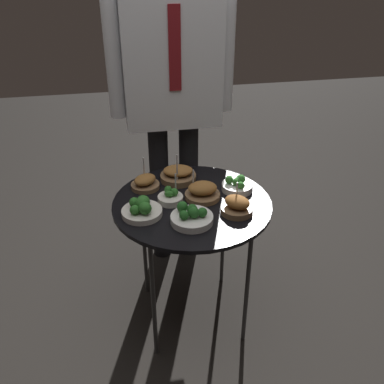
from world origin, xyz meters
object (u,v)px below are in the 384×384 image
object	(u,v)px
waiter_figure	(172,77)
bowl_broccoli_front_right	(170,197)
bowl_roast_center	(237,206)
bowl_broccoli_back_right	(237,185)
bowl_broccoli_mid_right	(191,217)
bowl_broccoli_back_left	(142,209)
bowl_roast_front_left	(145,182)
serving_cart	(192,210)
bowl_roast_far_rim	(178,174)
bowl_roast_near_rim	(202,191)

from	to	relation	value
waiter_figure	bowl_broccoli_front_right	bearing A→B (deg)	-100.31
bowl_roast_center	bowl_broccoli_back_right	distance (m)	0.19
bowl_broccoli_mid_right	bowl_roast_center	size ratio (longest dim) A/B	1.26
bowl_broccoli_front_right	bowl_broccoli_back_left	distance (m)	0.16
bowl_broccoli_front_right	bowl_broccoli_back_left	bearing A→B (deg)	-147.80
bowl_broccoli_mid_right	waiter_figure	world-z (taller)	waiter_figure
bowl_broccoli_mid_right	bowl_roast_front_left	distance (m)	0.36
serving_cart	waiter_figure	distance (m)	0.71
waiter_figure	bowl_roast_far_rim	bearing A→B (deg)	-94.86
waiter_figure	bowl_broccoli_mid_right	bearing A→B (deg)	-92.75
bowl_broccoli_front_right	bowl_roast_center	size ratio (longest dim) A/B	0.93
bowl_broccoli_front_right	bowl_roast_center	distance (m)	0.30
serving_cart	bowl_roast_front_left	xyz separation A→B (m)	(-0.19, 0.17, 0.07)
bowl_roast_near_rim	bowl_broccoli_back_left	distance (m)	0.30
bowl_roast_center	waiter_figure	xyz separation A→B (m)	(-0.17, 0.66, 0.38)
bowl_roast_near_rim	bowl_broccoli_back_right	xyz separation A→B (m)	(0.17, 0.04, -0.01)
bowl_roast_far_rim	bowl_broccoli_back_right	bearing A→B (deg)	-30.50
bowl_broccoli_mid_right	bowl_roast_near_rim	world-z (taller)	bowl_roast_near_rim
serving_cart	bowl_roast_center	distance (m)	0.22
bowl_roast_near_rim	bowl_roast_far_rim	bearing A→B (deg)	113.24
bowl_broccoli_back_right	serving_cart	bearing A→B (deg)	-164.65
bowl_broccoli_mid_right	bowl_roast_far_rim	distance (m)	0.37
bowl_roast_near_rim	bowl_roast_front_left	world-z (taller)	bowl_roast_front_left
bowl_broccoli_back_right	bowl_roast_far_rim	bearing A→B (deg)	149.50
bowl_broccoli_mid_right	bowl_broccoli_back_right	xyz separation A→B (m)	(0.26, 0.22, -0.00)
bowl_broccoli_back_left	waiter_figure	distance (m)	0.75
bowl_roast_near_rim	waiter_figure	distance (m)	0.64
bowl_broccoli_back_left	waiter_figure	bearing A→B (deg)	69.18
bowl_roast_center	bowl_broccoli_back_left	distance (m)	0.40
bowl_roast_near_rim	bowl_roast_far_rim	xyz separation A→B (m)	(-0.08, 0.19, -0.00)
bowl_roast_front_left	bowl_broccoli_back_left	bearing A→B (deg)	-99.07
bowl_roast_far_rim	bowl_broccoli_back_left	size ratio (longest dim) A/B	1.00
bowl_broccoli_mid_right	bowl_roast_near_rim	bearing A→B (deg)	64.71
bowl_roast_center	bowl_roast_front_left	size ratio (longest dim) A/B	1.02
bowl_broccoli_back_right	bowl_roast_center	bearing A→B (deg)	-106.52
serving_cart	bowl_broccoli_back_left	size ratio (longest dim) A/B	4.11
bowl_roast_front_left	waiter_figure	bearing A→B (deg)	62.62
bowl_broccoli_mid_right	bowl_broccoli_back_left	world-z (taller)	bowl_broccoli_back_left
bowl_roast_far_rim	waiter_figure	world-z (taller)	waiter_figure
serving_cart	bowl_roast_near_rim	size ratio (longest dim) A/B	4.48
serving_cart	bowl_broccoli_mid_right	world-z (taller)	bowl_broccoli_mid_right
bowl_broccoli_mid_right	bowl_roast_center	distance (m)	0.21
bowl_roast_far_rim	bowl_roast_front_left	size ratio (longest dim) A/B	1.26
bowl_roast_center	bowl_roast_far_rim	bearing A→B (deg)	120.62
bowl_broccoli_mid_right	bowl_roast_far_rim	xyz separation A→B (m)	(0.01, 0.37, 0.00)
bowl_roast_center	serving_cart	bearing A→B (deg)	144.13
bowl_roast_near_rim	bowl_roast_far_rim	world-z (taller)	bowl_roast_far_rim
bowl_roast_far_rim	bowl_roast_center	distance (m)	0.39
bowl_broccoli_front_right	bowl_roast_center	world-z (taller)	bowl_broccoli_front_right
waiter_figure	bowl_broccoli_back_right	bearing A→B (deg)	-64.67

